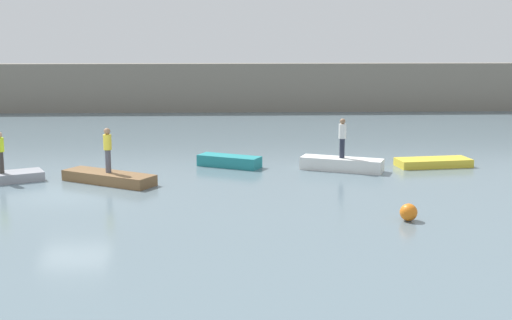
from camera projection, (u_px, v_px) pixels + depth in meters
name	position (u px, v px, depth m)	size (l,w,h in m)	color
ground_plane	(73.00, 193.00, 25.34)	(120.00, 120.00, 0.00)	slate
embankment_wall	(151.00, 88.00, 50.73)	(80.00, 1.20, 3.57)	gray
rowboat_grey	(2.00, 178.00, 27.19)	(3.11, 1.19, 0.37)	gray
rowboat_brown	(109.00, 178.00, 27.06)	(3.94, 1.12, 0.42)	brown
rowboat_teal	(229.00, 161.00, 30.31)	(2.80, 0.91, 0.50)	teal
rowboat_white	(342.00, 164.00, 29.48)	(3.51, 0.94, 0.55)	white
rowboat_yellow	(433.00, 162.00, 30.40)	(3.25, 1.24, 0.35)	gold
person_yellow_shirt	(108.00, 148.00, 26.83)	(0.32, 0.32, 1.77)	#4C4C56
person_white_shirt	(342.00, 136.00, 29.25)	(0.32, 0.32, 1.70)	#232838
person_hiviz_shirt	(0.00, 150.00, 26.98)	(0.32, 0.32, 1.66)	#38332D
mooring_buoy	(409.00, 212.00, 21.64)	(0.56, 0.56, 0.56)	orange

